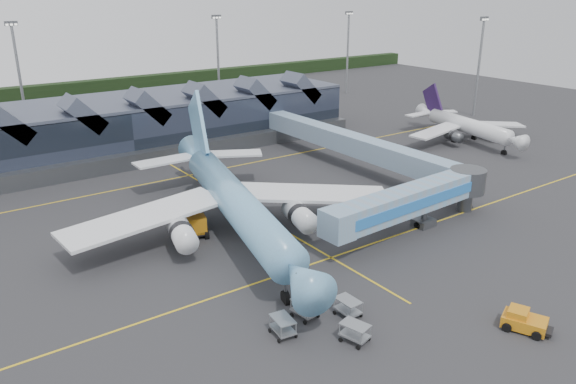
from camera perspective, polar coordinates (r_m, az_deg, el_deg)
ground at (r=69.38m, az=0.18°, el=-4.26°), size 260.00×260.00×0.00m
taxi_stripes at (r=77.08m, az=-4.15°, el=-1.74°), size 120.00×60.00×0.01m
tree_line_far at (r=167.66m, az=-22.59°, el=9.45°), size 260.00×4.00×4.00m
terminal at (r=106.40m, az=-17.24°, el=6.31°), size 90.00×22.25×12.52m
light_masts at (r=129.00m, az=-8.71°, el=12.69°), size 132.40×42.56×22.45m
main_airliner at (r=68.27m, az=-5.61°, el=-0.69°), size 40.22×47.08×15.29m
regional_jet at (r=116.17m, az=17.55°, el=6.52°), size 26.31×29.11×10.03m
jet_bridge at (r=71.21m, az=13.23°, el=-0.61°), size 27.61×5.38×5.99m
fuel_truck at (r=71.80m, az=-9.76°, el=-2.24°), size 4.49×8.94×3.00m
pushback_tug at (r=55.05m, az=22.85°, el=-11.98°), size 3.74×4.58×1.84m
baggage_carts at (r=51.25m, az=3.53°, el=-12.61°), size 8.45×8.17×1.70m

